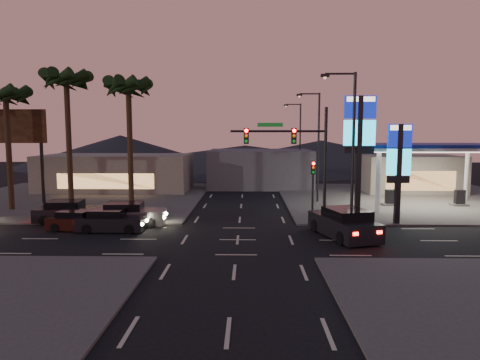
{
  "coord_description": "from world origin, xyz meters",
  "views": [
    {
      "loc": [
        0.66,
        -25.1,
        6.36
      ],
      "look_at": [
        0.03,
        5.67,
        3.0
      ],
      "focal_mm": 32.0,
      "sensor_mm": 36.0,
      "label": 1
    }
  ],
  "objects_px": {
    "pylon_sign_tall": "(359,133)",
    "car_lane_b_front": "(128,215)",
    "traffic_signal_mast": "(298,151)",
    "car_lane_b_mid": "(69,212)",
    "pylon_sign_short": "(399,158)",
    "suv_station": "(344,224)",
    "car_lane_a_mid": "(78,221)",
    "gas_station": "(427,148)",
    "car_lane_a_front": "(111,221)"
  },
  "relations": [
    {
      "from": "pylon_sign_short",
      "to": "traffic_signal_mast",
      "type": "relative_size",
      "value": 0.88
    },
    {
      "from": "pylon_sign_short",
      "to": "suv_station",
      "type": "bearing_deg",
      "value": -140.34
    },
    {
      "from": "pylon_sign_short",
      "to": "car_lane_a_front",
      "type": "height_order",
      "value": "pylon_sign_short"
    },
    {
      "from": "gas_station",
      "to": "car_lane_a_front",
      "type": "bearing_deg",
      "value": -157.97
    },
    {
      "from": "pylon_sign_tall",
      "to": "suv_station",
      "type": "relative_size",
      "value": 1.54
    },
    {
      "from": "gas_station",
      "to": "car_lane_b_front",
      "type": "bearing_deg",
      "value": -160.97
    },
    {
      "from": "gas_station",
      "to": "pylon_sign_short",
      "type": "relative_size",
      "value": 1.74
    },
    {
      "from": "pylon_sign_tall",
      "to": "suv_station",
      "type": "bearing_deg",
      "value": -112.75
    },
    {
      "from": "car_lane_a_mid",
      "to": "traffic_signal_mast",
      "type": "bearing_deg",
      "value": -1.72
    },
    {
      "from": "traffic_signal_mast",
      "to": "car_lane_b_front",
      "type": "distance_m",
      "value": 12.41
    },
    {
      "from": "car_lane_a_front",
      "to": "gas_station",
      "type": "bearing_deg",
      "value": 22.03
    },
    {
      "from": "gas_station",
      "to": "pylon_sign_tall",
      "type": "bearing_deg",
      "value": -139.09
    },
    {
      "from": "gas_station",
      "to": "traffic_signal_mast",
      "type": "xyz_separation_m",
      "value": [
        -12.24,
        -10.01,
        0.15
      ]
    },
    {
      "from": "car_lane_b_front",
      "to": "gas_station",
      "type": "bearing_deg",
      "value": 19.03
    },
    {
      "from": "traffic_signal_mast",
      "to": "car_lane_a_mid",
      "type": "xyz_separation_m",
      "value": [
        -14.39,
        0.43,
        -4.62
      ]
    },
    {
      "from": "gas_station",
      "to": "pylon_sign_short",
      "type": "height_order",
      "value": "pylon_sign_short"
    },
    {
      "from": "pylon_sign_tall",
      "to": "pylon_sign_short",
      "type": "xyz_separation_m",
      "value": [
        2.5,
        -1.0,
        -1.74
      ]
    },
    {
      "from": "pylon_sign_tall",
      "to": "car_lane_a_front",
      "type": "xyz_separation_m",
      "value": [
        -16.84,
        -3.35,
        -5.73
      ]
    },
    {
      "from": "traffic_signal_mast",
      "to": "car_lane_b_mid",
      "type": "distance_m",
      "value": 16.9
    },
    {
      "from": "traffic_signal_mast",
      "to": "car_lane_a_mid",
      "type": "height_order",
      "value": "traffic_signal_mast"
    },
    {
      "from": "suv_station",
      "to": "car_lane_b_front",
      "type": "bearing_deg",
      "value": 167.89
    },
    {
      "from": "pylon_sign_tall",
      "to": "suv_station",
      "type": "xyz_separation_m",
      "value": [
        -1.97,
        -4.71,
        -5.55
      ]
    },
    {
      "from": "gas_station",
      "to": "car_lane_b_mid",
      "type": "distance_m",
      "value": 29.47
    },
    {
      "from": "car_lane_a_mid",
      "to": "car_lane_b_front",
      "type": "bearing_deg",
      "value": 25.47
    },
    {
      "from": "car_lane_a_front",
      "to": "car_lane_b_front",
      "type": "bearing_deg",
      "value": 68.17
    },
    {
      "from": "pylon_sign_tall",
      "to": "car_lane_a_mid",
      "type": "height_order",
      "value": "pylon_sign_tall"
    },
    {
      "from": "pylon_sign_tall",
      "to": "car_lane_a_front",
      "type": "distance_m",
      "value": 18.1
    },
    {
      "from": "pylon_sign_tall",
      "to": "pylon_sign_short",
      "type": "relative_size",
      "value": 1.29
    },
    {
      "from": "gas_station",
      "to": "pylon_sign_tall",
      "type": "height_order",
      "value": "pylon_sign_tall"
    },
    {
      "from": "pylon_sign_short",
      "to": "car_lane_a_front",
      "type": "xyz_separation_m",
      "value": [
        -19.34,
        -2.35,
        -3.99
      ]
    },
    {
      "from": "gas_station",
      "to": "car_lane_a_mid",
      "type": "relative_size",
      "value": 2.96
    },
    {
      "from": "pylon_sign_short",
      "to": "suv_station",
      "type": "distance_m",
      "value": 6.95
    },
    {
      "from": "pylon_sign_short",
      "to": "traffic_signal_mast",
      "type": "height_order",
      "value": "traffic_signal_mast"
    },
    {
      "from": "car_lane_b_front",
      "to": "car_lane_b_mid",
      "type": "distance_m",
      "value": 4.72
    },
    {
      "from": "car_lane_a_front",
      "to": "suv_station",
      "type": "relative_size",
      "value": 0.76
    },
    {
      "from": "car_lane_a_front",
      "to": "car_lane_b_mid",
      "type": "relative_size",
      "value": 0.9
    },
    {
      "from": "pylon_sign_short",
      "to": "car_lane_b_mid",
      "type": "xyz_separation_m",
      "value": [
        -23.27,
        0.41,
        -3.93
      ]
    },
    {
      "from": "car_lane_b_mid",
      "to": "suv_station",
      "type": "xyz_separation_m",
      "value": [
        18.79,
        -4.12,
        0.12
      ]
    },
    {
      "from": "traffic_signal_mast",
      "to": "car_lane_b_mid",
      "type": "xyz_separation_m",
      "value": [
        -16.03,
        2.92,
        -4.5
      ]
    },
    {
      "from": "car_lane_b_front",
      "to": "pylon_sign_tall",
      "type": "bearing_deg",
      "value": 5.88
    },
    {
      "from": "pylon_sign_tall",
      "to": "car_lane_a_mid",
      "type": "distance_m",
      "value": 20.23
    },
    {
      "from": "suv_station",
      "to": "gas_station",
      "type": "bearing_deg",
      "value": 49.8
    },
    {
      "from": "car_lane_b_mid",
      "to": "suv_station",
      "type": "bearing_deg",
      "value": -12.36
    },
    {
      "from": "gas_station",
      "to": "car_lane_a_front",
      "type": "relative_size",
      "value": 2.74
    },
    {
      "from": "gas_station",
      "to": "car_lane_b_front",
      "type": "relative_size",
      "value": 2.38
    },
    {
      "from": "car_lane_a_front",
      "to": "suv_station",
      "type": "bearing_deg",
      "value": -5.24
    },
    {
      "from": "pylon_sign_tall",
      "to": "car_lane_b_front",
      "type": "bearing_deg",
      "value": -174.12
    },
    {
      "from": "car_lane_a_front",
      "to": "car_lane_a_mid",
      "type": "distance_m",
      "value": 2.31
    },
    {
      "from": "car_lane_a_mid",
      "to": "car_lane_b_mid",
      "type": "height_order",
      "value": "car_lane_b_mid"
    },
    {
      "from": "car_lane_a_mid",
      "to": "pylon_sign_short",
      "type": "bearing_deg",
      "value": 5.49
    }
  ]
}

